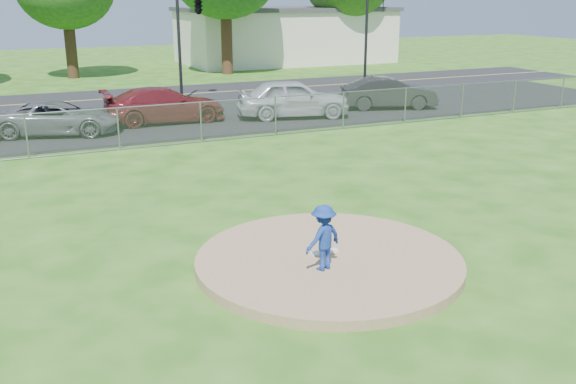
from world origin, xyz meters
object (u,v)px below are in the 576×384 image
object	(u,v)px
commercial_building	(284,35)
traffic_signal_right	(370,29)
pitcher	(323,237)
parked_car_pearl	(293,98)
parked_car_charcoal	(389,93)
traffic_signal_center	(196,8)
parked_car_darkred	(164,105)
parked_car_gray	(59,118)

from	to	relation	value
commercial_building	traffic_signal_right	bearing A→B (deg)	-96.29
pitcher	parked_car_pearl	bearing A→B (deg)	-130.63
pitcher	parked_car_charcoal	bearing A→B (deg)	-144.24
traffic_signal_center	traffic_signal_right	distance (m)	10.34
commercial_building	parked_car_darkred	size ratio (longest dim) A/B	3.18
parked_car_darkred	parked_car_pearl	distance (m)	5.64
traffic_signal_right	parked_car_darkred	xyz separation A→B (m)	(-13.52, -5.60, -2.60)
traffic_signal_right	pitcher	bearing A→B (deg)	-123.04
traffic_signal_center	parked_car_gray	xyz separation A→B (m)	(-7.61, -6.37, -3.96)
traffic_signal_right	parked_car_gray	size ratio (longest dim) A/B	1.21
commercial_building	parked_car_darkred	bearing A→B (deg)	-125.27
traffic_signal_center	parked_car_pearl	size ratio (longest dim) A/B	1.13
traffic_signal_right	parked_car_charcoal	size ratio (longest dim) A/B	1.25
parked_car_gray	parked_car_charcoal	bearing A→B (deg)	-73.68
parked_car_pearl	traffic_signal_center	bearing A→B (deg)	32.19
traffic_signal_center	parked_car_gray	distance (m)	10.69
parked_car_charcoal	commercial_building	bearing A→B (deg)	6.69
parked_car_pearl	pitcher	bearing A→B (deg)	170.93
parked_car_pearl	commercial_building	bearing A→B (deg)	-9.37
traffic_signal_right	pitcher	world-z (taller)	traffic_signal_right
parked_car_gray	parked_car_pearl	xyz separation A→B (m)	(9.87, -0.43, 0.20)
traffic_signal_center	parked_car_charcoal	world-z (taller)	traffic_signal_center
pitcher	parked_car_pearl	distance (m)	17.03
parked_car_gray	parked_car_pearl	size ratio (longest dim) A/B	0.93
traffic_signal_center	traffic_signal_right	bearing A→B (deg)	0.00
commercial_building	pitcher	xyz separation A→B (m)	(-16.39, -38.49, -1.31)
pitcher	commercial_building	bearing A→B (deg)	-130.81
parked_car_gray	parked_car_pearl	bearing A→B (deg)	-75.48
commercial_building	parked_car_pearl	xyz separation A→B (m)	(-9.77, -22.80, -1.30)
parked_car_darkred	parked_car_charcoal	bearing A→B (deg)	-93.83
pitcher	parked_car_gray	bearing A→B (deg)	-96.33
commercial_building	pitcher	world-z (taller)	commercial_building
parked_car_gray	parked_car_darkred	size ratio (longest dim) A/B	0.90
parked_car_gray	parked_car_charcoal	distance (m)	15.04
parked_car_darkred	pitcher	bearing A→B (deg)	177.51
parked_car_darkred	parked_car_charcoal	xyz separation A→B (m)	(10.68, -0.95, -0.01)
pitcher	parked_car_darkred	size ratio (longest dim) A/B	0.25
commercial_building	parked_car_pearl	world-z (taller)	commercial_building
traffic_signal_right	parked_car_pearl	distance (m)	10.80
parked_car_pearl	parked_car_darkred	bearing A→B (deg)	91.53
traffic_signal_right	parked_car_pearl	xyz separation A→B (m)	(-8.01, -6.80, -2.51)
pitcher	parked_car_darkred	bearing A→B (deg)	-111.50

